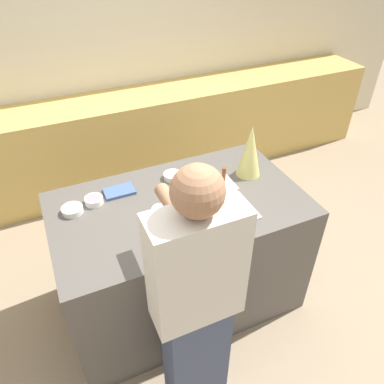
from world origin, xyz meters
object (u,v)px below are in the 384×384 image
(mug, at_px, (160,214))
(cookbook, at_px, (119,191))
(gingerbread_house, at_px, (218,197))
(candy_bowl_behind_tray, at_px, (72,210))
(candy_bowl_far_right, at_px, (178,191))
(person, at_px, (196,303))
(candy_bowl_near_tray_left, at_px, (94,200))
(baking_tray, at_px, (217,212))
(decorative_tree, at_px, (250,151))
(candy_bowl_front_corner, at_px, (173,176))

(mug, bearing_deg, cookbook, 112.49)
(gingerbread_house, xyz_separation_m, candy_bowl_behind_tray, (-0.82, 0.37, -0.10))
(candy_bowl_far_right, relative_size, mug, 1.01)
(cookbook, bearing_deg, gingerbread_house, -41.70)
(candy_bowl_behind_tray, height_order, person, person)
(candy_bowl_far_right, bearing_deg, candy_bowl_behind_tray, 172.07)
(candy_bowl_near_tray_left, height_order, person, person)
(candy_bowl_behind_tray, xyz_separation_m, person, (0.44, -0.88, -0.09))
(candy_bowl_near_tray_left, distance_m, cookbook, 0.18)
(cookbook, bearing_deg, baking_tray, -41.74)
(candy_bowl_behind_tray, bearing_deg, gingerbread_house, -24.06)
(candy_bowl_far_right, relative_size, person, 0.06)
(baking_tray, bearing_deg, decorative_tree, 36.53)
(candy_bowl_behind_tray, bearing_deg, person, -63.39)
(baking_tray, xyz_separation_m, mug, (-0.35, 0.08, 0.04))
(gingerbread_house, distance_m, cookbook, 0.68)
(decorative_tree, distance_m, candy_bowl_front_corner, 0.56)
(gingerbread_house, distance_m, candy_bowl_near_tray_left, 0.80)
(baking_tray, bearing_deg, mug, 167.25)
(cookbook, height_order, mug, mug)
(candy_bowl_far_right, relative_size, candy_bowl_front_corner, 0.75)
(decorative_tree, bearing_deg, candy_bowl_near_tray_left, 173.95)
(decorative_tree, bearing_deg, gingerbread_house, -143.46)
(gingerbread_house, distance_m, candy_bowl_behind_tray, 0.91)
(cookbook, height_order, person, person)
(gingerbread_house, height_order, candy_bowl_near_tray_left, gingerbread_house)
(candy_bowl_behind_tray, height_order, cookbook, candy_bowl_behind_tray)
(candy_bowl_near_tray_left, bearing_deg, candy_bowl_behind_tray, -165.81)
(baking_tray, xyz_separation_m, cookbook, (-0.50, 0.45, 0.01))
(mug, distance_m, person, 0.60)
(candy_bowl_front_corner, distance_m, person, 1.01)
(person, bearing_deg, candy_bowl_front_corner, 74.86)
(baking_tray, relative_size, candy_bowl_behind_tray, 3.45)
(candy_bowl_near_tray_left, distance_m, mug, 0.46)
(candy_bowl_far_right, height_order, person, person)
(baking_tray, xyz_separation_m, candy_bowl_behind_tray, (-0.82, 0.37, 0.02))
(gingerbread_house, bearing_deg, cookbook, 138.30)
(candy_bowl_far_right, xyz_separation_m, mug, (-0.20, -0.20, 0.02))
(decorative_tree, xyz_separation_m, person, (-0.77, -0.80, -0.26))
(gingerbread_house, relative_size, candy_bowl_near_tray_left, 2.56)
(mug, bearing_deg, gingerbread_house, -12.70)
(candy_bowl_front_corner, relative_size, mug, 1.33)
(gingerbread_house, relative_size, decorative_tree, 0.79)
(mug, relative_size, person, 0.06)
(mug, bearing_deg, candy_bowl_near_tray_left, 135.49)
(baking_tray, xyz_separation_m, candy_bowl_near_tray_left, (-0.68, 0.40, 0.02))
(gingerbread_house, distance_m, candy_bowl_far_right, 0.33)
(candy_bowl_far_right, xyz_separation_m, candy_bowl_behind_tray, (-0.67, 0.09, 0.00))
(gingerbread_house, height_order, person, person)
(candy_bowl_behind_tray, xyz_separation_m, mug, (0.47, -0.29, 0.02))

